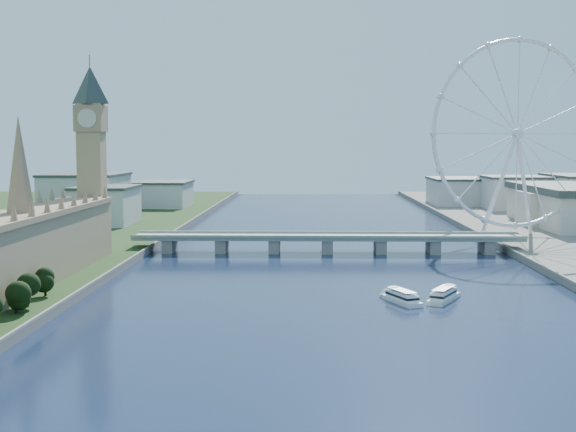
{
  "coord_description": "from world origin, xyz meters",
  "views": [
    {
      "loc": [
        -9.68,
        -152.75,
        60.73
      ],
      "look_at": [
        -19.82,
        210.0,
        28.67
      ],
      "focal_mm": 50.0,
      "sensor_mm": 36.0,
      "label": 1
    }
  ],
  "objects": [
    {
      "name": "county_hall",
      "position": [
        175.0,
        430.0,
        0.0
      ],
      "size": [
        54.0,
        144.0,
        35.0
      ],
      "primitive_type": null,
      "color": "beige",
      "rests_on": "ground"
    },
    {
      "name": "big_ben",
      "position": [
        -128.0,
        278.0,
        66.57
      ],
      "size": [
        20.02,
        20.02,
        110.0
      ],
      "color": "tan",
      "rests_on": "ground"
    },
    {
      "name": "city_skyline",
      "position": [
        39.22,
        560.08,
        16.96
      ],
      "size": [
        505.0,
        280.0,
        32.0
      ],
      "color": "beige",
      "rests_on": "ground"
    },
    {
      "name": "westminster_bridge",
      "position": [
        0.0,
        300.0,
        6.63
      ],
      "size": [
        220.0,
        22.0,
        9.5
      ],
      "color": "gray",
      "rests_on": "ground"
    },
    {
      "name": "parliament_range",
      "position": [
        -128.0,
        170.0,
        18.48
      ],
      "size": [
        24.0,
        200.0,
        70.0
      ],
      "color": "tan",
      "rests_on": "ground"
    },
    {
      "name": "tour_boat_far",
      "position": [
        42.53,
        157.89,
        0.0
      ],
      "size": [
        17.72,
        26.5,
        5.77
      ],
      "primitive_type": null,
      "rotation": [
        0.0,
        0.0,
        -0.46
      ],
      "color": "silver",
      "rests_on": "ground"
    },
    {
      "name": "tour_boat_near",
      "position": [
        25.86,
        153.71,
        0.0
      ],
      "size": [
        15.74,
        25.86,
        5.56
      ],
      "primitive_type": null,
      "rotation": [
        0.0,
        0.0,
        0.4
      ],
      "color": "white",
      "rests_on": "ground"
    },
    {
      "name": "london_eye",
      "position": [
        119.98,
        355.08,
        67.52
      ],
      "size": [
        113.6,
        39.12,
        124.3
      ],
      "color": "silver",
      "rests_on": "ground"
    }
  ]
}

